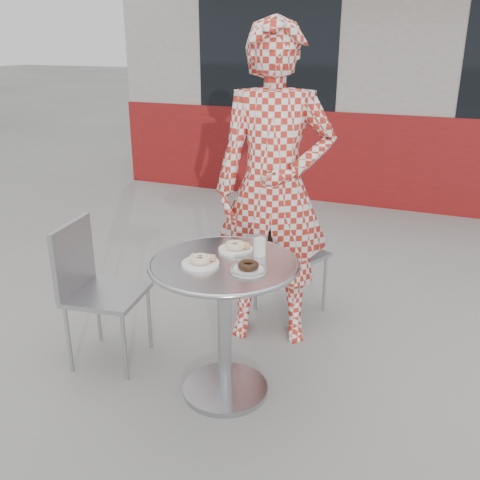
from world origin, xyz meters
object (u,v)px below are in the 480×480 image
at_px(plate_far, 236,247).
at_px(milk_cup, 260,246).
at_px(chair_left, 108,320).
at_px(bistro_table, 224,296).
at_px(chair_far, 289,277).
at_px(plate_checker, 248,268).
at_px(plate_near, 201,261).
at_px(seated_person, 274,189).

distance_m(plate_far, milk_cup, 0.13).
relative_size(chair_left, plate_far, 4.69).
height_order(bistro_table, chair_left, chair_left).
xyz_separation_m(bistro_table, chair_far, (0.02, 0.97, -0.31)).
height_order(chair_far, plate_far, chair_far).
relative_size(chair_far, plate_checker, 4.75).
height_order(bistro_table, plate_checker, plate_checker).
bearing_deg(plate_checker, plate_near, -175.32).
bearing_deg(chair_left, chair_far, -47.33).
bearing_deg(milk_cup, plate_checker, -83.91).
height_order(chair_far, plate_checker, chair_far).
relative_size(plate_checker, milk_cup, 1.63).
xyz_separation_m(chair_far, seated_person, (-0.01, -0.31, 0.68)).
height_order(bistro_table, milk_cup, milk_cup).
distance_m(chair_far, plate_near, 1.17).
relative_size(bistro_table, seated_person, 0.40).
relative_size(chair_far, plate_far, 4.63).
bearing_deg(milk_cup, seated_person, 102.53).
height_order(plate_far, plate_checker, plate_far).
bearing_deg(chair_left, plate_far, -88.49).
bearing_deg(plate_near, plate_far, 70.43).
height_order(chair_left, plate_far, chair_left).
bearing_deg(plate_far, plate_checker, -54.45).
relative_size(bistro_table, chair_far, 0.92).
bearing_deg(bistro_table, chair_left, 178.30).
height_order(plate_near, milk_cup, milk_cup).
xyz_separation_m(chair_far, plate_far, (-0.03, -0.82, 0.50)).
xyz_separation_m(chair_far, plate_checker, (0.12, -1.03, 0.50)).
bearing_deg(bistro_table, plate_checker, -20.06).
bearing_deg(chair_far, plate_checker, 120.39).
relative_size(plate_far, plate_near, 0.98).
height_order(bistro_table, seated_person, seated_person).
xyz_separation_m(chair_far, plate_near, (-0.11, -1.05, 0.51)).
bearing_deg(plate_checker, bistro_table, 159.94).
relative_size(bistro_table, plate_near, 4.16).
xyz_separation_m(seated_person, plate_far, (-0.01, -0.51, -0.17)).
bearing_deg(plate_near, seated_person, 82.83).
height_order(chair_left, plate_checker, chair_left).
relative_size(seated_person, plate_far, 10.69).
bearing_deg(milk_cup, bistro_table, -131.25).
bearing_deg(plate_checker, chair_left, 175.09).
distance_m(chair_left, plate_far, 0.89).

